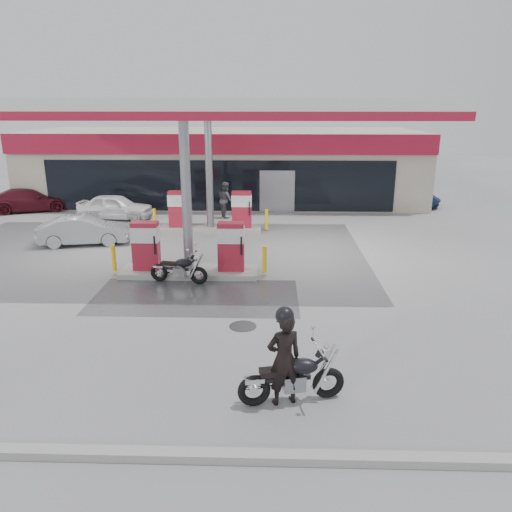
{
  "coord_description": "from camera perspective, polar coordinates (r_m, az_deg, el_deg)",
  "views": [
    {
      "loc": [
        2.7,
        -13.62,
        5.42
      ],
      "look_at": [
        2.27,
        0.23,
        1.2
      ],
      "focal_mm": 35.0,
      "sensor_mm": 36.0,
      "label": 1
    }
  ],
  "objects": [
    {
      "name": "ground",
      "position": [
        14.9,
        -8.81,
        -4.6
      ],
      "size": [
        90.0,
        90.0,
        0.0
      ],
      "primitive_type": "plane",
      "color": "gray",
      "rests_on": "ground"
    },
    {
      "name": "wet_patch",
      "position": [
        14.82,
        -6.91,
        -4.64
      ],
      "size": [
        6.0,
        3.0,
        0.0
      ],
      "primitive_type": "cube",
      "color": "#4C4C4F",
      "rests_on": "ground"
    },
    {
      "name": "drain_cover",
      "position": [
        12.84,
        -1.53,
        -8.02
      ],
      "size": [
        0.7,
        0.7,
        0.01
      ],
      "primitive_type": "cylinder",
      "color": "#38383A",
      "rests_on": "ground"
    },
    {
      "name": "kerb",
      "position": [
        8.93,
        -17.36,
        -20.75
      ],
      "size": [
        28.0,
        0.25,
        0.15
      ],
      "primitive_type": "cube",
      "color": "gray",
      "rests_on": "ground"
    },
    {
      "name": "store_building",
      "position": [
        29.87,
        -3.48,
        10.35
      ],
      "size": [
        22.0,
        8.22,
        4.0
      ],
      "color": "beige",
      "rests_on": "ground"
    },
    {
      "name": "canopy",
      "position": [
        18.81,
        -6.75,
        16.37
      ],
      "size": [
        16.0,
        10.02,
        5.51
      ],
      "color": "silver",
      "rests_on": "ground"
    },
    {
      "name": "pump_island_near",
      "position": [
        16.54,
        -7.7,
        0.23
      ],
      "size": [
        5.14,
        1.3,
        1.78
      ],
      "color": "#9E9E99",
      "rests_on": "ground"
    },
    {
      "name": "pump_island_far",
      "position": [
        22.29,
        -5.25,
        4.67
      ],
      "size": [
        5.14,
        1.3,
        1.78
      ],
      "color": "#9E9E99",
      "rests_on": "ground"
    },
    {
      "name": "main_motorcycle",
      "position": [
        9.69,
        4.32,
        -13.84
      ],
      "size": [
        2.06,
        0.8,
        1.07
      ],
      "rotation": [
        0.0,
        0.0,
        0.22
      ],
      "color": "black",
      "rests_on": "ground"
    },
    {
      "name": "biker_main",
      "position": [
        9.42,
        3.21,
        -11.67
      ],
      "size": [
        0.78,
        0.65,
        1.83
      ],
      "primitive_type": "imported",
      "rotation": [
        0.0,
        0.0,
        3.5
      ],
      "color": "black",
      "rests_on": "ground"
    },
    {
      "name": "parked_motorcycle",
      "position": [
        15.89,
        -8.73,
        -1.55
      ],
      "size": [
        1.89,
        0.77,
        0.98
      ],
      "rotation": [
        0.0,
        0.0,
        -0.18
      ],
      "color": "black",
      "rests_on": "ground"
    },
    {
      "name": "sedan_white",
      "position": [
        25.47,
        -15.79,
        5.43
      ],
      "size": [
        3.69,
        1.62,
        1.24
      ],
      "primitive_type": "imported",
      "rotation": [
        0.0,
        0.0,
        1.53
      ],
      "color": "white",
      "rests_on": "ground"
    },
    {
      "name": "attendant",
      "position": [
        24.94,
        -3.48,
        6.44
      ],
      "size": [
        0.95,
        1.05,
        1.78
      ],
      "primitive_type": "imported",
      "rotation": [
        0.0,
        0.0,
        1.95
      ],
      "color": "#4D4D51",
      "rests_on": "ground"
    },
    {
      "name": "hatchback_silver",
      "position": [
        21.2,
        -19.08,
        2.79
      ],
      "size": [
        3.69,
        1.91,
        1.16
      ],
      "primitive_type": "imported",
      "rotation": [
        0.0,
        0.0,
        1.77
      ],
      "color": "#9EA0A6",
      "rests_on": "ground"
    },
    {
      "name": "parked_car_left",
      "position": [
        29.0,
        -24.37,
        5.87
      ],
      "size": [
        4.49,
        3.04,
        1.21
      ],
      "primitive_type": "imported",
      "rotation": [
        0.0,
        0.0,
        1.93
      ],
      "color": "#50111C",
      "rests_on": "ground"
    },
    {
      "name": "parked_car_right",
      "position": [
        28.98,
        16.44,
        6.59
      ],
      "size": [
        4.36,
        2.91,
        1.11
      ],
      "primitive_type": "imported",
      "rotation": [
        0.0,
        0.0,
        1.28
      ],
      "color": "navy",
      "rests_on": "ground"
    }
  ]
}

